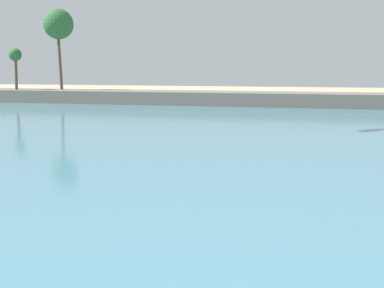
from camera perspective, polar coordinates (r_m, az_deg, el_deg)
name	(u,v)px	position (r m, az deg, el deg)	size (l,w,h in m)	color
sea	(261,112)	(58.62, 7.73, 3.59)	(220.00, 97.63, 0.06)	teal
palm_headland	(286,85)	(67.15, 10.45, 6.47)	(99.65, 7.16, 13.38)	slate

